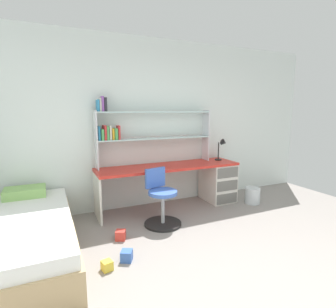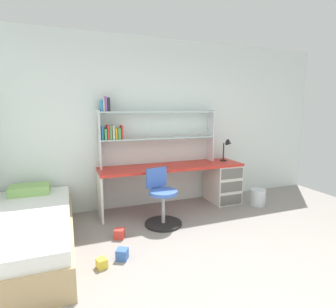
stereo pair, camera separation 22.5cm
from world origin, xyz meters
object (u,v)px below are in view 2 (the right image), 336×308
(desk_lamp, at_px, (228,146))
(toy_block_red_2, at_px, (119,234))
(desk, at_px, (207,180))
(waste_bin, at_px, (258,197))
(swivel_chair, at_px, (162,203))
(bed_platform, at_px, (23,233))
(toy_block_blue_3, at_px, (122,254))
(toy_block_yellow_1, at_px, (102,263))
(bookshelf_hutch, at_px, (144,128))

(desk_lamp, bearing_deg, toy_block_red_2, -159.40)
(desk_lamp, bearing_deg, desk, -176.57)
(toy_block_red_2, bearing_deg, waste_bin, 8.32)
(desk_lamp, xyz_separation_m, swivel_chair, (-1.41, -0.56, -0.66))
(bed_platform, height_order, toy_block_blue_3, bed_platform)
(desk, height_order, swivel_chair, swivel_chair)
(swivel_chair, xyz_separation_m, waste_bin, (1.76, 0.14, -0.17))
(desk_lamp, relative_size, toy_block_yellow_1, 3.87)
(bookshelf_hutch, xyz_separation_m, desk_lamp, (1.45, -0.16, -0.35))
(bookshelf_hutch, distance_m, toy_block_red_2, 1.67)
(toy_block_red_2, bearing_deg, bed_platform, 178.53)
(desk, bearing_deg, waste_bin, -27.36)
(bookshelf_hutch, bearing_deg, swivel_chair, -86.91)
(bed_platform, bearing_deg, toy_block_yellow_1, -37.84)
(toy_block_yellow_1, bearing_deg, toy_block_blue_3, 20.11)
(bed_platform, bearing_deg, waste_bin, 5.35)
(desk, height_order, bed_platform, desk)
(desk_lamp, height_order, swivel_chair, desk_lamp)
(swivel_chair, bearing_deg, toy_block_blue_3, -134.97)
(waste_bin, height_order, toy_block_red_2, waste_bin)
(desk, relative_size, toy_block_red_2, 19.76)
(bookshelf_hutch, relative_size, bed_platform, 0.92)
(desk, distance_m, toy_block_red_2, 1.84)
(toy_block_red_2, bearing_deg, toy_block_blue_3, -97.18)
(swivel_chair, bearing_deg, desk_lamp, 21.60)
(waste_bin, bearing_deg, toy_block_yellow_1, -161.00)
(swivel_chair, relative_size, toy_block_yellow_1, 7.90)
(waste_bin, bearing_deg, desk_lamp, 129.78)
(desk, bearing_deg, swivel_chair, -151.83)
(desk, xyz_separation_m, bed_platform, (-2.70, -0.72, -0.19))
(bed_platform, relative_size, toy_block_yellow_1, 20.94)
(bookshelf_hutch, height_order, toy_block_yellow_1, bookshelf_hutch)
(bookshelf_hutch, height_order, waste_bin, bookshelf_hutch)
(bookshelf_hutch, relative_size, toy_block_yellow_1, 19.32)
(toy_block_yellow_1, bearing_deg, desk_lamp, 29.91)
(desk, bearing_deg, bed_platform, -165.08)
(bookshelf_hutch, relative_size, waste_bin, 7.04)
(bed_platform, xyz_separation_m, toy_block_yellow_1, (0.78, -0.60, -0.18))
(bookshelf_hutch, bearing_deg, waste_bin, -17.78)
(toy_block_blue_3, bearing_deg, swivel_chair, 45.03)
(desk_lamp, distance_m, swivel_chair, 1.65)
(toy_block_yellow_1, xyz_separation_m, toy_block_blue_3, (0.23, 0.08, 0.01))
(bed_platform, bearing_deg, toy_block_red_2, -1.47)
(desk, relative_size, bookshelf_hutch, 1.22)
(bookshelf_hutch, relative_size, swivel_chair, 2.45)
(swivel_chair, bearing_deg, bookshelf_hutch, 93.09)
(bookshelf_hutch, distance_m, waste_bin, 2.23)
(waste_bin, xyz_separation_m, toy_block_red_2, (-2.41, -0.35, -0.08))
(desk, distance_m, waste_bin, 0.91)
(desk, bearing_deg, desk_lamp, 3.43)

